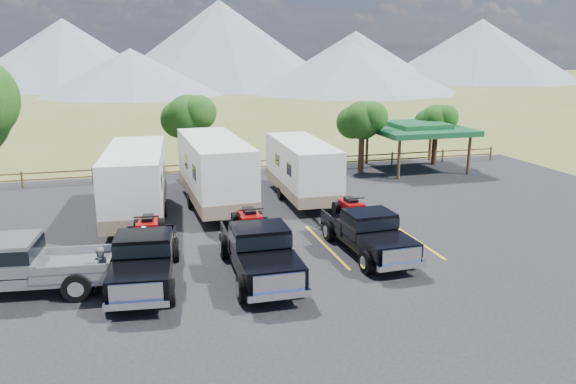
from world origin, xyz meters
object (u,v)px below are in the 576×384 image
object	(u,v)px
trailer_right	(302,170)
person_a	(145,251)
pickup_silver	(18,265)
rig_left	(145,255)
trailer_center	(215,172)
rig_right	(366,230)
pavilion	(417,129)
rig_center	(258,247)
trailer_left	(136,184)
person_b	(103,270)

from	to	relation	value
trailer_right	person_a	bearing A→B (deg)	-133.84
pickup_silver	person_a	world-z (taller)	pickup_silver
pickup_silver	trailer_right	bearing A→B (deg)	131.57
rig_left	trailer_center	distance (m)	9.60
rig_right	trailer_center	distance (m)	9.55
trailer_right	trailer_center	bearing A→B (deg)	-175.02
pickup_silver	trailer_center	bearing A→B (deg)	143.87
pavilion	trailer_right	xyz separation A→B (m)	(-9.83, -5.67, -1.07)
rig_center	rig_right	distance (m)	4.78
rig_left	pickup_silver	xyz separation A→B (m)	(-4.14, 0.16, 0.01)
pavilion	rig_right	bearing A→B (deg)	-124.47
pavilion	trailer_left	world-z (taller)	trailer_left
trailer_left	pickup_silver	bearing A→B (deg)	-113.23
pavilion	person_b	bearing A→B (deg)	-142.28
rig_center	person_b	xyz separation A→B (m)	(-5.39, -0.13, -0.23)
rig_center	rig_right	size ratio (longest dim) A/B	1.07
rig_left	person_a	world-z (taller)	rig_left
trailer_center	trailer_right	size ratio (longest dim) A/B	1.13
trailer_right	rig_right	bearing A→B (deg)	-87.63
rig_center	trailer_center	size ratio (longest dim) A/B	0.62
rig_left	rig_right	size ratio (longest dim) A/B	1.06
trailer_center	trailer_right	bearing A→B (deg)	1.53
pavilion	rig_right	xyz separation A→B (m)	(-9.69, -14.11, -1.79)
pavilion	trailer_left	distance (m)	19.85
pavilion	rig_center	size ratio (longest dim) A/B	0.96
person_a	pickup_silver	bearing A→B (deg)	1.95
rig_right	trailer_left	distance (m)	11.27
rig_left	person_b	size ratio (longest dim) A/B	3.95
trailer_center	rig_right	bearing A→B (deg)	-61.09
trailer_right	pickup_silver	size ratio (longest dim) A/B	1.39
rig_right	trailer_center	world-z (taller)	trailer_center
rig_left	trailer_left	size ratio (longest dim) A/B	0.63
pickup_silver	person_b	xyz separation A→B (m)	(2.73, -0.70, -0.20)
pavilion	trailer_right	bearing A→B (deg)	-150.03
rig_left	rig_center	distance (m)	4.01
rig_left	trailer_right	xyz separation A→B (m)	(8.52, 9.07, 0.68)
pavilion	trailer_center	distance (m)	15.77
rig_right	rig_left	bearing A→B (deg)	-177.57
pavilion	trailer_center	world-z (taller)	trailer_center
pavilion	trailer_center	size ratio (longest dim) A/B	0.60
rig_right	pickup_silver	distance (m)	12.80
person_a	trailer_right	bearing A→B (deg)	-139.82
rig_center	person_b	bearing A→B (deg)	-177.59
rig_left	trailer_center	bearing A→B (deg)	73.42
pavilion	trailer_center	bearing A→B (deg)	-157.76
rig_right	person_b	bearing A→B (deg)	-175.13
pavilion	rig_left	distance (m)	23.60
rig_right	trailer_right	world-z (taller)	trailer_right
trailer_left	rig_left	bearing A→B (deg)	-83.94
rig_right	person_a	distance (m)	8.66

